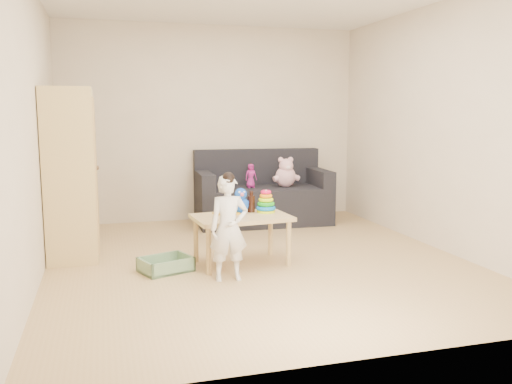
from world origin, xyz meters
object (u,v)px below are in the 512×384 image
object	(u,v)px
sofa	(263,205)
play_table	(242,240)
toddler	(229,230)
wardrobe	(71,173)

from	to	relation	value
sofa	play_table	xyz separation A→B (m)	(-0.75, -1.82, -0.00)
sofa	toddler	size ratio (longest dim) A/B	1.91
wardrobe	toddler	xyz separation A→B (m)	(1.34, -1.26, -0.40)
wardrobe	toddler	distance (m)	1.88
wardrobe	sofa	bearing A→B (deg)	23.79
sofa	toddler	world-z (taller)	toddler
wardrobe	play_table	distance (m)	1.87
sofa	play_table	size ratio (longest dim) A/B	1.90
sofa	play_table	world-z (taller)	sofa
wardrobe	sofa	world-z (taller)	wardrobe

